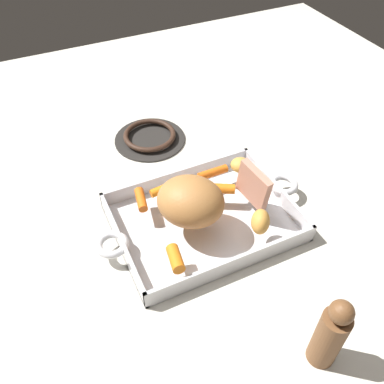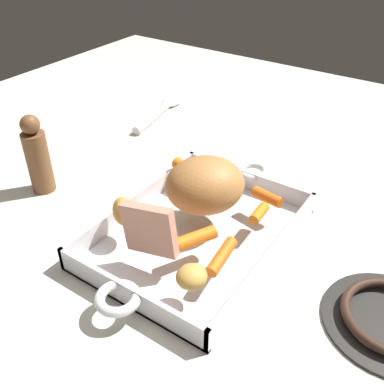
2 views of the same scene
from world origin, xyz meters
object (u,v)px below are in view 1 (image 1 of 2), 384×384
Objects in this scene: roast_slice_outer at (254,185)px; baby_carrot_northwest at (161,190)px; baby_carrot_short at (141,199)px; potato_whole at (260,222)px; potato_corner at (240,165)px; baby_carrot_southwest at (219,188)px; roasting_dish at (203,220)px; pork_roast at (191,201)px; baby_carrot_northeast at (213,172)px; baby_carrot_center_right at (175,259)px; pepper_mill at (330,335)px; stove_burner_rear at (152,136)px.

baby_carrot_northwest is (-0.15, 0.09, -0.03)m from roast_slice_outer.
baby_carrot_short is (-0.19, 0.08, -0.03)m from roast_slice_outer.
potato_whole is at bearing -52.45° from baby_carrot_northwest.
potato_corner is at bearing 72.65° from potato_whole.
baby_carrot_southwest is at bearing -14.14° from baby_carrot_short.
baby_carrot_southwest is at bearing -150.50° from potato_corner.
roasting_dish is at bearing -149.78° from potato_corner.
roast_slice_outer is at bearing -104.34° from potato_corner.
pork_roast is 2.36× the size of baby_carrot_short.
baby_carrot_southwest is at bearing -102.09° from baby_carrot_northeast.
baby_carrot_center_right is 0.15m from baby_carrot_short.
roasting_dish is at bearing 13.35° from pork_roast.
baby_carrot_northeast is 0.44× the size of pepper_mill.
pork_roast is 0.31m from stove_burner_rear.
potato_corner reaches higher than roasting_dish.
baby_carrot_northwest reaches higher than stove_burner_rear.
potato_corner is at bearing 78.81° from pepper_mill.
roast_slice_outer is at bearing -68.03° from baby_carrot_northeast.
pepper_mill is at bearing -69.22° from baby_carrot_short.
baby_carrot_short is 0.21m from potato_corner.
baby_carrot_northwest is (0.04, 0.16, -0.00)m from baby_carrot_center_right.
potato_whole is (0.02, -0.11, 0.01)m from baby_carrot_southwest.
stove_burner_rear is (0.10, 0.22, -0.04)m from baby_carrot_short.
pork_roast reaches higher than baby_carrot_northeast.
baby_carrot_center_right is at bearing 121.99° from pepper_mill.
baby_carrot_southwest is 0.15m from baby_carrot_short.
roasting_dish is 3.44× the size of pork_roast.
baby_carrot_center_right is 0.98× the size of baby_carrot_short.
baby_carrot_northwest is at bearing 127.55° from potato_whole.
potato_whole reaches higher than baby_carrot_northwest.
roasting_dish is at bearing -148.77° from baby_carrot_southwest.
baby_carrot_northeast is 1.26× the size of baby_carrot_short.
potato_corner reaches higher than baby_carrot_northwest.
stove_burner_rear is (-0.06, 0.37, -0.05)m from potato_whole.
roast_slice_outer is 0.20m from baby_carrot_center_right.
roasting_dish is at bearing 171.19° from roast_slice_outer.
stove_burner_rear is at bearing 74.49° from baby_carrot_northwest.
baby_carrot_southwest is 1.46× the size of potato_corner.
baby_carrot_southwest is 1.33× the size of baby_carrot_northwest.
baby_carrot_northwest is at bearing 149.08° from roast_slice_outer.
baby_carrot_northwest is 0.27× the size of stove_burner_rear.
baby_carrot_northwest is 0.20m from potato_whole.
potato_whole reaches higher than baby_carrot_northeast.
pork_roast reaches higher than potato_whole.
baby_carrot_northwest is (-0.11, -0.00, -0.00)m from baby_carrot_northeast.
pepper_mill reaches higher than roast_slice_outer.
roasting_dish is at bearing -53.84° from baby_carrot_northwest.
stove_burner_rear is at bearing 75.13° from baby_carrot_center_right.
pepper_mill is at bearing -58.01° from baby_carrot_center_right.
baby_carrot_center_right is 0.30× the size of stove_burner_rear.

